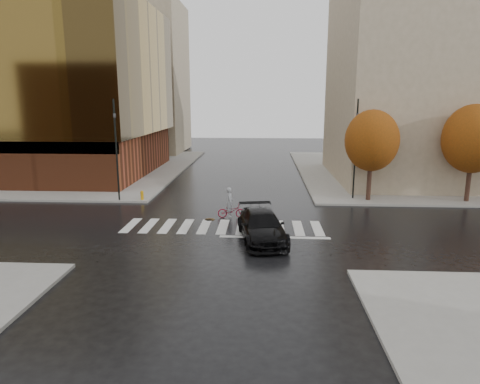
{
  "coord_description": "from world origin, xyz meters",
  "views": [
    {
      "loc": [
        2.35,
        -23.49,
        7.31
      ],
      "look_at": [
        0.98,
        1.0,
        2.0
      ],
      "focal_mm": 32.0,
      "sensor_mm": 36.0,
      "label": 1
    }
  ],
  "objects_px": {
    "cyclist": "(231,208)",
    "traffic_light_ne": "(356,143)",
    "sedan": "(262,226)",
    "traffic_light_nw": "(116,144)",
    "fire_hydrant": "(142,195)"
  },
  "relations": [
    {
      "from": "cyclist",
      "to": "traffic_light_ne",
      "type": "bearing_deg",
      "value": -61.06
    },
    {
      "from": "sedan",
      "to": "cyclist",
      "type": "relative_size",
      "value": 2.74
    },
    {
      "from": "cyclist",
      "to": "traffic_light_nw",
      "type": "relative_size",
      "value": 0.27
    },
    {
      "from": "sedan",
      "to": "traffic_light_ne",
      "type": "relative_size",
      "value": 0.74
    },
    {
      "from": "traffic_light_ne",
      "to": "fire_hydrant",
      "type": "relative_size",
      "value": 10.69
    },
    {
      "from": "traffic_light_nw",
      "to": "fire_hydrant",
      "type": "bearing_deg",
      "value": 98.92
    },
    {
      "from": "sedan",
      "to": "traffic_light_ne",
      "type": "height_order",
      "value": "traffic_light_ne"
    },
    {
      "from": "sedan",
      "to": "fire_hydrant",
      "type": "height_order",
      "value": "sedan"
    },
    {
      "from": "traffic_light_nw",
      "to": "traffic_light_ne",
      "type": "height_order",
      "value": "traffic_light_ne"
    },
    {
      "from": "sedan",
      "to": "fire_hydrant",
      "type": "bearing_deg",
      "value": 126.84
    },
    {
      "from": "sedan",
      "to": "cyclist",
      "type": "distance_m",
      "value": 4.73
    },
    {
      "from": "sedan",
      "to": "fire_hydrant",
      "type": "distance_m",
      "value": 12.09
    },
    {
      "from": "sedan",
      "to": "traffic_light_nw",
      "type": "bearing_deg",
      "value": 132.36
    },
    {
      "from": "sedan",
      "to": "traffic_light_nw",
      "type": "distance_m",
      "value": 13.65
    },
    {
      "from": "sedan",
      "to": "cyclist",
      "type": "height_order",
      "value": "cyclist"
    }
  ]
}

